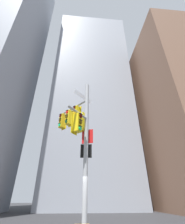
{
  "coord_description": "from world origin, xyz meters",
  "views": [
    {
      "loc": [
        -0.36,
        -7.98,
        1.6
      ],
      "look_at": [
        0.32,
        -0.27,
        5.91
      ],
      "focal_mm": 24.84,
      "sensor_mm": 36.0,
      "label": 1
    }
  ],
  "objects": [
    {
      "name": "signal_pole_assembly",
      "position": [
        -0.49,
        0.41,
        5.11
      ],
      "size": [
        2.24,
        3.62,
        8.04
      ],
      "color": "#9EA0A3",
      "rests_on": "ground"
    },
    {
      "name": "building_mid_block",
      "position": [
        1.72,
        21.39,
        20.29
      ],
      "size": [
        14.79,
        14.79,
        40.58
      ],
      "primitive_type": "cube",
      "color": "#9399A3",
      "rests_on": "ground"
    }
  ]
}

